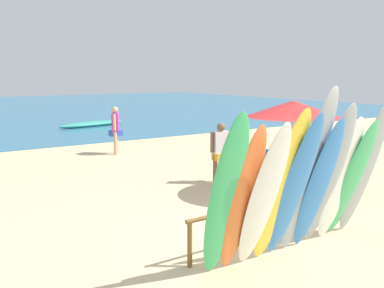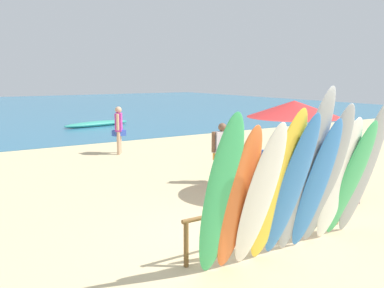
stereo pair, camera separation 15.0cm
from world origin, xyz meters
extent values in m
plane|color=#D3BC8C|center=(0.00, 14.00, 0.00)|extent=(60.00, 60.00, 0.00)
cylinder|color=brown|center=(-1.58, 0.00, 0.33)|extent=(0.07, 0.07, 0.66)
cylinder|color=brown|center=(1.58, 0.00, 0.33)|extent=(0.07, 0.07, 0.66)
cylinder|color=brown|center=(0.00, 0.00, 0.66)|extent=(3.28, 0.06, 0.06)
ellipsoid|color=#38B266|center=(-1.44, -0.60, 1.12)|extent=(0.52, 0.76, 2.24)
ellipsoid|color=orange|center=(-1.12, -0.57, 1.03)|extent=(0.56, 0.73, 2.06)
ellipsoid|color=white|center=(-0.87, -0.68, 1.05)|extent=(0.50, 0.86, 2.10)
ellipsoid|color=yellow|center=(-0.53, -0.66, 1.12)|extent=(0.65, 0.86, 2.25)
ellipsoid|color=#337AD1|center=(-0.29, -0.67, 1.09)|extent=(0.48, 0.90, 2.19)
ellipsoid|color=#999EA3|center=(0.01, -0.66, 1.26)|extent=(0.52, 0.84, 2.52)
ellipsoid|color=#337AD1|center=(0.25, -0.64, 1.04)|extent=(0.49, 0.80, 2.08)
ellipsoid|color=#999EA3|center=(0.53, -0.61, 1.14)|extent=(0.57, 0.85, 2.27)
ellipsoid|color=white|center=(0.85, -0.57, 1.02)|extent=(0.55, 0.67, 2.05)
ellipsoid|color=#38B266|center=(1.14, -0.57, 1.00)|extent=(0.59, 0.81, 1.99)
ellipsoid|color=#999EA3|center=(1.41, -0.60, 1.15)|extent=(0.54, 0.77, 2.29)
cylinder|color=tan|center=(1.03, 8.56, 0.39)|extent=(0.12, 0.12, 0.77)
cylinder|color=tan|center=(0.87, 8.28, 0.39)|extent=(0.12, 0.12, 0.77)
cube|color=#2D4CB2|center=(0.95, 8.42, 0.71)|extent=(0.42, 0.26, 0.19)
cube|color=#B23399|center=(0.95, 8.42, 1.08)|extent=(0.38, 0.45, 0.61)
sphere|color=tan|center=(0.95, 8.42, 1.49)|extent=(0.22, 0.22, 0.22)
cylinder|color=tan|center=(1.07, 8.64, 1.11)|extent=(0.09, 0.09, 0.54)
cylinder|color=tan|center=(0.82, 8.20, 1.11)|extent=(0.09, 0.09, 0.54)
cylinder|color=brown|center=(1.72, 3.42, 0.36)|extent=(0.11, 0.11, 0.72)
cylinder|color=brown|center=(1.43, 3.47, 0.36)|extent=(0.11, 0.11, 0.72)
cube|color=orange|center=(1.57, 3.44, 0.66)|extent=(0.39, 0.24, 0.17)
cube|color=silver|center=(1.57, 3.44, 1.01)|extent=(0.40, 0.25, 0.57)
sphere|color=brown|center=(1.57, 3.44, 1.39)|extent=(0.20, 0.20, 0.20)
cylinder|color=brown|center=(1.81, 3.40, 1.04)|extent=(0.09, 0.09, 0.50)
cylinder|color=brown|center=(1.34, 3.48, 1.04)|extent=(0.09, 0.09, 0.50)
cylinder|color=#B7B7BC|center=(3.17, 1.79, 0.14)|extent=(0.02, 0.02, 0.28)
cylinder|color=#B7B7BC|center=(3.58, 1.91, 0.14)|extent=(0.02, 0.02, 0.28)
cylinder|color=#B7B7BC|center=(3.07, 2.16, 0.14)|extent=(0.02, 0.02, 0.28)
cylinder|color=#B7B7BC|center=(3.47, 2.27, 0.14)|extent=(0.02, 0.02, 0.28)
cube|color=red|center=(3.32, 2.03, 0.30)|extent=(0.60, 0.57, 0.03)
cube|color=red|center=(3.22, 2.38, 0.55)|extent=(0.57, 0.43, 0.49)
cylinder|color=#B7B7BC|center=(2.54, 0.53, 0.14)|extent=(0.02, 0.02, 0.28)
cylinder|color=#B7B7BC|center=(2.96, 0.52, 0.14)|extent=(0.02, 0.02, 0.28)
cylinder|color=#B7B7BC|center=(2.55, 0.91, 0.14)|extent=(0.02, 0.02, 0.28)
cylinder|color=#B7B7BC|center=(2.97, 0.89, 0.14)|extent=(0.02, 0.02, 0.28)
cube|color=red|center=(2.76, 0.71, 0.30)|extent=(0.51, 0.46, 0.03)
cube|color=red|center=(2.77, 1.07, 0.55)|extent=(0.51, 0.31, 0.49)
cylinder|color=#B7B7BC|center=(2.12, 2.60, 0.14)|extent=(0.02, 0.02, 0.28)
cylinder|color=#B7B7BC|center=(2.52, 2.47, 0.14)|extent=(0.02, 0.02, 0.28)
cylinder|color=#B7B7BC|center=(2.25, 2.96, 0.14)|extent=(0.02, 0.02, 0.28)
cylinder|color=#B7B7BC|center=(2.64, 2.82, 0.14)|extent=(0.02, 0.02, 0.28)
cube|color=blue|center=(2.38, 2.71, 0.30)|extent=(0.62, 0.59, 0.03)
cube|color=blue|center=(2.49, 3.02, 0.57)|extent=(0.55, 0.38, 0.52)
cylinder|color=silver|center=(2.21, 1.72, 1.01)|extent=(0.04, 0.04, 2.01)
cone|color=red|center=(2.21, 1.72, 1.92)|extent=(2.02, 2.02, 0.35)
ellipsoid|color=teal|center=(2.96, 16.23, 0.13)|extent=(3.75, 1.37, 0.29)
camera|label=1|loc=(-4.56, -4.58, 2.64)|focal=39.12mm
camera|label=2|loc=(-4.44, -4.66, 2.64)|focal=39.12mm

